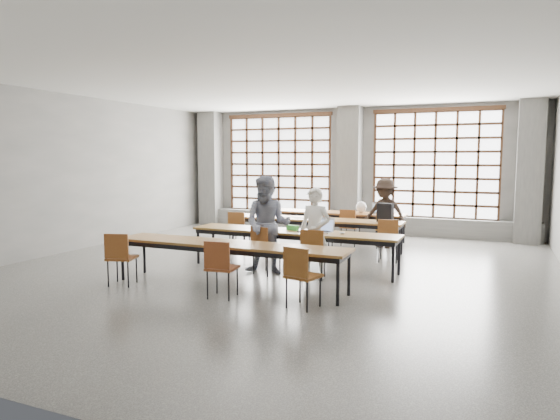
# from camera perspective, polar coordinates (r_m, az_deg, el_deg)

# --- Properties ---
(floor) EXTENTS (11.00, 11.00, 0.00)m
(floor) POSITION_cam_1_polar(r_m,az_deg,el_deg) (9.39, -0.71, -6.89)
(floor) COLOR #4B4B49
(floor) RESTS_ON ground
(ceiling) EXTENTS (11.00, 11.00, 0.00)m
(ceiling) POSITION_cam_1_polar(r_m,az_deg,el_deg) (9.26, -0.74, 14.72)
(ceiling) COLOR silver
(ceiling) RESTS_ON floor
(wall_back) EXTENTS (10.00, 0.00, 10.00)m
(wall_back) POSITION_cam_1_polar(r_m,az_deg,el_deg) (14.36, 8.29, 4.56)
(wall_back) COLOR #5E5E5C
(wall_back) RESTS_ON floor
(wall_front) EXTENTS (10.00, 0.00, 10.00)m
(wall_front) POSITION_cam_1_polar(r_m,az_deg,el_deg) (4.72, -29.12, 1.03)
(wall_front) COLOR #5E5E5C
(wall_front) RESTS_ON floor
(wall_left) EXTENTS (0.00, 11.00, 11.00)m
(wall_left) POSITION_cam_1_polar(r_m,az_deg,el_deg) (12.10, -22.95, 3.89)
(wall_left) COLOR #5E5E5C
(wall_left) RESTS_ON floor
(column_left) EXTENTS (0.60, 0.55, 3.50)m
(column_left) POSITION_cam_1_polar(r_m,az_deg,el_deg) (15.89, -7.91, 4.70)
(column_left) COLOR #52524F
(column_left) RESTS_ON floor
(column_mid) EXTENTS (0.60, 0.55, 3.50)m
(column_mid) POSITION_cam_1_polar(r_m,az_deg,el_deg) (14.09, 7.99, 4.53)
(column_mid) COLOR #52524F
(column_mid) RESTS_ON floor
(column_right) EXTENTS (0.60, 0.55, 3.50)m
(column_right) POSITION_cam_1_polar(r_m,az_deg,el_deg) (13.61, 26.63, 3.91)
(column_right) COLOR #52524F
(column_right) RESTS_ON floor
(window_left) EXTENTS (3.32, 0.12, 3.00)m
(window_left) POSITION_cam_1_polar(r_m,az_deg,el_deg) (15.03, -0.12, 5.25)
(window_left) COLOR white
(window_left) RESTS_ON wall_back
(window_right) EXTENTS (3.32, 0.12, 3.00)m
(window_right) POSITION_cam_1_polar(r_m,az_deg,el_deg) (13.86, 17.26, 4.92)
(window_right) COLOR white
(window_right) RESTS_ON wall_back
(sill_ledge) EXTENTS (9.80, 0.35, 0.50)m
(sill_ledge) POSITION_cam_1_polar(r_m,az_deg,el_deg) (14.28, 7.99, -1.49)
(sill_ledge) COLOR #52524F
(sill_ledge) RESTS_ON floor
(desk_row_a) EXTENTS (4.00, 0.70, 0.73)m
(desk_row_a) POSITION_cam_1_polar(r_m,az_deg,el_deg) (12.77, 5.27, -0.46)
(desk_row_a) COLOR brown
(desk_row_a) RESTS_ON floor
(desk_row_b) EXTENTS (4.00, 0.70, 0.73)m
(desk_row_b) POSITION_cam_1_polar(r_m,az_deg,el_deg) (11.29, 3.88, -1.30)
(desk_row_b) COLOR brown
(desk_row_b) RESTS_ON floor
(desk_row_c) EXTENTS (4.00, 0.70, 0.73)m
(desk_row_c) POSITION_cam_1_polar(r_m,az_deg,el_deg) (9.38, 1.55, -2.78)
(desk_row_c) COLOR brown
(desk_row_c) RESTS_ON floor
(desk_row_d) EXTENTS (4.00, 0.70, 0.73)m
(desk_row_d) POSITION_cam_1_polar(r_m,az_deg,el_deg) (8.10, -5.90, -4.21)
(desk_row_d) COLOR brown
(desk_row_d) RESTS_ON floor
(chair_back_left) EXTENTS (0.46, 0.47, 0.88)m
(chair_back_left) POSITION_cam_1_polar(r_m,az_deg,el_deg) (12.71, -1.59, -1.05)
(chair_back_left) COLOR brown
(chair_back_left) RESTS_ON floor
(chair_back_mid) EXTENTS (0.46, 0.46, 0.88)m
(chair_back_mid) POSITION_cam_1_polar(r_m,az_deg,el_deg) (11.96, 7.94, -1.55)
(chair_back_mid) COLOR brown
(chair_back_mid) RESTS_ON floor
(chair_back_right) EXTENTS (0.52, 0.52, 0.88)m
(chair_back_right) POSITION_cam_1_polar(r_m,az_deg,el_deg) (11.78, 11.84, -1.74)
(chair_back_right) COLOR brown
(chair_back_right) RESTS_ON floor
(chair_mid_left) EXTENTS (0.46, 0.46, 0.88)m
(chair_mid_left) POSITION_cam_1_polar(r_m,az_deg,el_deg) (11.37, -4.79, -1.90)
(chair_mid_left) COLOR maroon
(chair_mid_left) RESTS_ON floor
(chair_mid_centre) EXTENTS (0.46, 0.46, 0.88)m
(chair_mid_centre) POSITION_cam_1_polar(r_m,az_deg,el_deg) (10.59, 4.81, -2.49)
(chair_mid_centre) COLOR brown
(chair_mid_centre) RESTS_ON floor
(chair_mid_right) EXTENTS (0.46, 0.47, 0.88)m
(chair_mid_right) POSITION_cam_1_polar(r_m,az_deg,el_deg) (10.23, 12.28, -2.90)
(chair_mid_right) COLOR brown
(chair_mid_right) RESTS_ON floor
(chair_front_left) EXTENTS (0.52, 0.53, 0.88)m
(chair_front_left) POSITION_cam_1_polar(r_m,az_deg,el_deg) (8.96, -1.87, -4.03)
(chair_front_left) COLOR brown
(chair_front_left) RESTS_ON floor
(chair_front_right) EXTENTS (0.49, 0.49, 0.88)m
(chair_front_right) POSITION_cam_1_polar(r_m,az_deg,el_deg) (8.61, 3.79, -4.45)
(chair_front_right) COLOR brown
(chair_front_right) RESTS_ON floor
(chair_near_left) EXTENTS (0.52, 0.53, 0.88)m
(chair_near_left) POSITION_cam_1_polar(r_m,az_deg,el_deg) (8.58, -17.83, -4.77)
(chair_near_left) COLOR brown
(chair_near_left) RESTS_ON floor
(chair_near_mid) EXTENTS (0.47, 0.47, 0.88)m
(chair_near_mid) POSITION_cam_1_polar(r_m,az_deg,el_deg) (7.49, -6.85, -6.07)
(chair_near_mid) COLOR brown
(chair_near_mid) RESTS_ON floor
(chair_near_right) EXTENTS (0.50, 0.50, 0.88)m
(chair_near_right) POSITION_cam_1_polar(r_m,az_deg,el_deg) (6.95, 2.35, -6.98)
(chair_near_right) COLOR brown
(chair_near_right) RESTS_ON floor
(student_male) EXTENTS (0.61, 0.44, 1.59)m
(student_male) POSITION_cam_1_polar(r_m,az_deg,el_deg) (8.69, 4.00, -2.64)
(student_male) COLOR white
(student_male) RESTS_ON floor
(student_female) EXTENTS (0.97, 0.81, 1.77)m
(student_female) POSITION_cam_1_polar(r_m,az_deg,el_deg) (9.01, -1.41, -1.71)
(student_female) COLOR #18234A
(student_female) RESTS_ON floor
(student_back) EXTENTS (1.14, 0.78, 1.62)m
(student_back) POSITION_cam_1_polar(r_m,az_deg,el_deg) (11.87, 11.89, -0.36)
(student_back) COLOR black
(student_back) RESTS_ON floor
(laptop_front) EXTENTS (0.39, 0.34, 0.26)m
(laptop_front) POSITION_cam_1_polar(r_m,az_deg,el_deg) (9.27, 4.99, -2.11)
(laptop_front) COLOR #B5B5BA
(laptop_front) RESTS_ON desk_row_c
(laptop_back) EXTENTS (0.41, 0.37, 0.26)m
(laptop_back) POSITION_cam_1_polar(r_m,az_deg,el_deg) (12.52, 11.27, -0.10)
(laptop_back) COLOR #BCBBC0
(laptop_back) RESTS_ON desk_row_a
(mouse) EXTENTS (0.11, 0.08, 0.04)m
(mouse) POSITION_cam_1_polar(r_m,az_deg,el_deg) (9.04, 7.10, -2.62)
(mouse) COLOR silver
(mouse) RESTS_ON desk_row_c
(green_box) EXTENTS (0.27, 0.18, 0.09)m
(green_box) POSITION_cam_1_polar(r_m,az_deg,el_deg) (9.45, 1.45, -2.03)
(green_box) COLOR green
(green_box) RESTS_ON desk_row_c
(phone) EXTENTS (0.14, 0.08, 0.01)m
(phone) POSITION_cam_1_polar(r_m,az_deg,el_deg) (9.21, 2.36, -2.49)
(phone) COLOR black
(phone) RESTS_ON desk_row_c
(paper_sheet_a) EXTENTS (0.36, 0.32, 0.00)m
(paper_sheet_a) POSITION_cam_1_polar(r_m,az_deg,el_deg) (11.54, 1.15, -0.79)
(paper_sheet_a) COLOR white
(paper_sheet_a) RESTS_ON desk_row_b
(paper_sheet_b) EXTENTS (0.33, 0.27, 0.00)m
(paper_sheet_b) POSITION_cam_1_polar(r_m,az_deg,el_deg) (11.34, 2.37, -0.92)
(paper_sheet_b) COLOR silver
(paper_sheet_b) RESTS_ON desk_row_b
(backpack) EXTENTS (0.34, 0.23, 0.40)m
(backpack) POSITION_cam_1_polar(r_m,az_deg,el_deg) (10.88, 11.94, -0.28)
(backpack) COLOR black
(backpack) RESTS_ON desk_row_b
(plastic_bag) EXTENTS (0.28, 0.23, 0.29)m
(plastic_bag) POSITION_cam_1_polar(r_m,az_deg,el_deg) (12.55, 9.26, 0.33)
(plastic_bag) COLOR white
(plastic_bag) RESTS_ON desk_row_a
(red_pouch) EXTENTS (0.22, 0.15, 0.06)m
(red_pouch) POSITION_cam_1_polar(r_m,az_deg,el_deg) (8.66, -17.61, -4.91)
(red_pouch) COLOR maroon
(red_pouch) RESTS_ON chair_near_left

